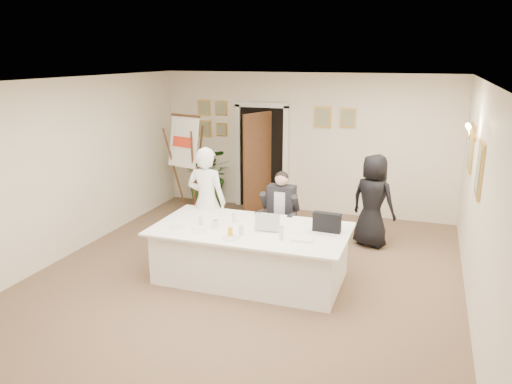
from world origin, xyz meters
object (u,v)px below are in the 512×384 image
object	(u,v)px
potted_palm	(209,176)
steel_jug	(215,224)
oj_glass	(230,232)
seated_man	(281,213)
standing_man	(207,201)
flip_chart	(188,170)
laptop_bag	(327,222)
conference_table	(251,253)
paper_stack	(302,239)
standing_woman	(373,201)
laptop	(270,219)

from	to	relation	value
potted_palm	steel_jug	bearing A→B (deg)	-64.19
potted_palm	oj_glass	xyz separation A→B (m)	(1.95, -3.60, 0.20)
seated_man	standing_man	bearing A→B (deg)	-159.44
flip_chart	laptop_bag	xyz separation A→B (m)	(3.23, -2.24, -0.01)
conference_table	laptop_bag	world-z (taller)	laptop_bag
paper_stack	oj_glass	size ratio (longest dim) A/B	2.26
flip_chart	standing_woman	world-z (taller)	flip_chart
standing_man	laptop	bearing A→B (deg)	153.94
standing_woman	paper_stack	size ratio (longest dim) A/B	5.36
seated_man	oj_glass	bearing A→B (deg)	-98.17
seated_man	steel_jug	xyz separation A→B (m)	(-0.61, -1.20, 0.14)
flip_chart	standing_man	world-z (taller)	flip_chart
standing_man	oj_glass	distance (m)	1.39
seated_man	standing_man	size ratio (longest dim) A/B	0.78
laptop_bag	standing_woman	bearing A→B (deg)	78.83
conference_table	standing_man	bearing A→B (deg)	145.43
standing_man	laptop_bag	xyz separation A→B (m)	(2.03, -0.48, 0.03)
standing_man	oj_glass	xyz separation A→B (m)	(0.85, -1.10, -0.04)
laptop	potted_palm	bearing A→B (deg)	122.63
steel_jug	laptop_bag	bearing A→B (deg)	13.05
conference_table	standing_man	world-z (taller)	standing_man
laptop	oj_glass	distance (m)	0.63
standing_woman	steel_jug	size ratio (longest dim) A/B	14.30
seated_man	laptop_bag	world-z (taller)	seated_man
paper_stack	conference_table	bearing A→B (deg)	164.56
laptop_bag	paper_stack	distance (m)	0.50
seated_man	flip_chart	world-z (taller)	flip_chart
conference_table	flip_chart	bearing A→B (deg)	131.85
oj_glass	steel_jug	world-z (taller)	oj_glass
standing_man	potted_palm	size ratio (longest dim) A/B	1.36
standing_man	paper_stack	xyz separation A→B (m)	(1.79, -0.90, -0.09)
laptop_bag	standing_man	bearing A→B (deg)	169.97
flip_chart	paper_stack	world-z (taller)	flip_chart
seated_man	laptop_bag	distance (m)	1.26
seated_man	standing_woman	world-z (taller)	standing_woman
standing_woman	seated_man	bearing A→B (deg)	55.08
conference_table	seated_man	distance (m)	1.10
seated_man	standing_woman	bearing A→B (deg)	34.81
laptop_bag	paper_stack	size ratio (longest dim) A/B	1.31
oj_glass	standing_man	bearing A→B (deg)	127.72
conference_table	laptop_bag	bearing A→B (deg)	10.99
conference_table	potted_palm	bearing A→B (deg)	123.27
flip_chart	laptop	bearing A→B (deg)	-44.14
conference_table	oj_glass	xyz separation A→B (m)	(-0.14, -0.42, 0.45)
seated_man	flip_chart	distance (m)	2.72
conference_table	laptop_bag	size ratio (longest dim) A/B	7.11
seated_man	standing_man	world-z (taller)	standing_man
conference_table	laptop	size ratio (longest dim) A/B	7.45
seated_man	potted_palm	xyz separation A→B (m)	(-2.22, 2.13, -0.04)
standing_man	steel_jug	bearing A→B (deg)	121.88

